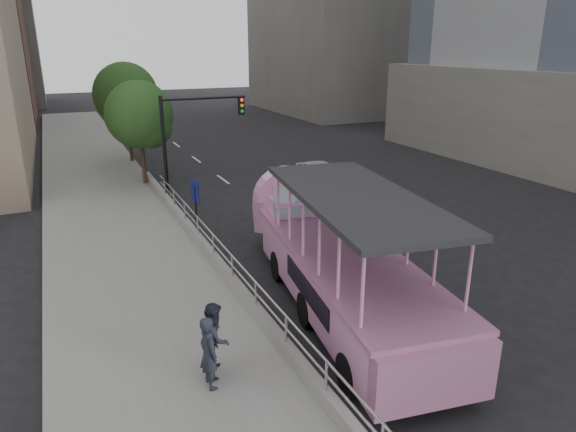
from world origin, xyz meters
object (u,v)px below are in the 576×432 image
(duck_boat, at_px, (333,256))
(street_tree_near, at_px, (141,117))
(parking_sign, at_px, (196,204))
(street_tree_far, at_px, (128,97))
(pedestrian_mid, at_px, (215,338))
(traffic_signal, at_px, (188,131))
(car, at_px, (322,177))
(pedestrian_near, at_px, (209,352))

(duck_boat, xyz_separation_m, street_tree_near, (-2.88, 15.36, 2.42))
(parking_sign, xyz_separation_m, street_tree_far, (-0.10, 15.29, 2.66))
(pedestrian_mid, distance_m, traffic_signal, 14.96)
(pedestrian_mid, relative_size, street_tree_near, 0.30)
(street_tree_near, bearing_deg, car, -28.89)
(duck_boat, height_order, traffic_signal, traffic_signal)
(duck_boat, relative_size, pedestrian_near, 6.88)
(pedestrian_near, bearing_deg, street_tree_far, -6.27)
(traffic_signal, relative_size, street_tree_near, 0.91)
(pedestrian_near, relative_size, traffic_signal, 0.32)
(parking_sign, bearing_deg, traffic_signal, 77.57)
(pedestrian_near, bearing_deg, pedestrian_mid, -31.68)
(pedestrian_mid, xyz_separation_m, traffic_signal, (3.14, 14.44, 2.34))
(pedestrian_mid, bearing_deg, parking_sign, 11.00)
(traffic_signal, xyz_separation_m, street_tree_far, (-1.40, 9.43, 0.81))
(duck_boat, distance_m, car, 12.08)
(pedestrian_near, xyz_separation_m, traffic_signal, (3.41, 14.90, 2.36))
(traffic_signal, relative_size, street_tree_far, 0.81)
(duck_boat, distance_m, traffic_signal, 12.18)
(street_tree_far, bearing_deg, duck_boat, -82.84)
(traffic_signal, height_order, street_tree_far, street_tree_far)
(pedestrian_near, xyz_separation_m, parking_sign, (2.12, 9.04, 0.51))
(duck_boat, height_order, street_tree_near, street_tree_near)
(street_tree_far, bearing_deg, street_tree_near, -91.91)
(car, xyz_separation_m, parking_sign, (-7.96, -4.73, 0.85))
(car, distance_m, parking_sign, 9.30)
(street_tree_near, bearing_deg, traffic_signal, -65.02)
(pedestrian_mid, distance_m, street_tree_near, 18.13)
(car, relative_size, pedestrian_mid, 2.70)
(car, relative_size, street_tree_far, 0.72)
(street_tree_far, bearing_deg, traffic_signal, -81.57)
(street_tree_near, bearing_deg, duck_boat, -79.37)
(pedestrian_near, bearing_deg, street_tree_near, -7.19)
(street_tree_near, bearing_deg, pedestrian_mid, -94.94)
(pedestrian_mid, bearing_deg, street_tree_far, 18.98)
(car, height_order, street_tree_far, street_tree_far)
(pedestrian_near, xyz_separation_m, street_tree_near, (1.81, 18.33, 2.68))
(duck_boat, xyz_separation_m, pedestrian_near, (-4.70, -2.97, -0.25))
(traffic_signal, distance_m, street_tree_far, 9.57)
(duck_boat, relative_size, traffic_signal, 2.23)
(street_tree_near, bearing_deg, parking_sign, -88.12)
(duck_boat, xyz_separation_m, traffic_signal, (-1.29, 11.93, 2.10))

